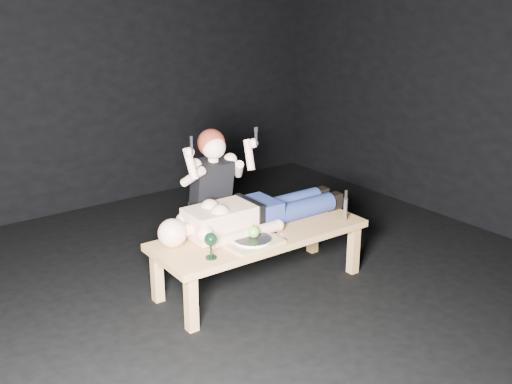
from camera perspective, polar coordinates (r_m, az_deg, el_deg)
ground at (r=4.66m, az=-0.44°, el=-9.31°), size 5.00×5.00×0.00m
back_wall at (r=6.33m, az=-14.27°, el=12.00°), size 5.00×0.00×5.00m
table at (r=4.64m, az=0.37°, el=-6.30°), size 1.66×0.65×0.45m
lying_man at (r=4.62m, az=-0.03°, el=-1.60°), size 1.66×0.53×0.26m
kneeling_woman at (r=4.84m, az=-4.54°, el=-0.45°), size 0.72×0.79×1.20m
serving_tray at (r=4.33m, az=-0.37°, el=-4.77°), size 0.41×0.31×0.02m
plate at (r=4.32m, az=-0.37°, el=-4.50°), size 0.28×0.28×0.02m
apple at (r=4.32m, az=-0.23°, el=-3.75°), size 0.09×0.09×0.09m
goblet at (r=4.10m, az=-4.25°, el=-5.05°), size 0.09×0.09×0.18m
fork_flat at (r=4.22m, az=-1.69°, el=-5.57°), size 0.04×0.18×0.01m
knife_flat at (r=4.47m, az=2.27°, el=-4.15°), size 0.04×0.18×0.01m
spoon_flat at (r=4.51m, az=1.49°, el=-3.89°), size 0.15×0.12×0.01m
carving_knife at (r=4.77m, az=8.40°, el=-1.25°), size 0.03×0.04×0.25m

